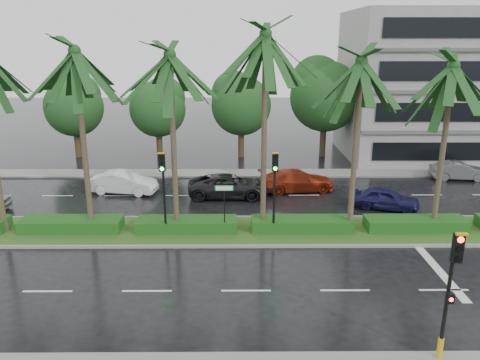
{
  "coord_description": "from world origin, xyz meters",
  "views": [
    {
      "loc": [
        -0.36,
        -21.74,
        9.73
      ],
      "look_at": [
        -0.2,
        1.5,
        2.71
      ],
      "focal_mm": 35.0,
      "sensor_mm": 36.0,
      "label": 1
    }
  ],
  "objects_px": {
    "car_white": "(124,183)",
    "car_darkgrey": "(229,186)",
    "car_red": "(297,180)",
    "signal_near": "(450,291)",
    "car_blue": "(386,198)",
    "car_grey": "(459,171)",
    "signal_median_left": "(163,182)",
    "street_sign": "(224,197)"
  },
  "relations": [
    {
      "from": "car_grey",
      "to": "car_white",
      "type": "bearing_deg",
      "value": 102.44
    },
    {
      "from": "signal_median_left",
      "to": "street_sign",
      "type": "relative_size",
      "value": 1.68
    },
    {
      "from": "car_white",
      "to": "car_red",
      "type": "height_order",
      "value": "car_red"
    },
    {
      "from": "car_blue",
      "to": "signal_median_left",
      "type": "bearing_deg",
      "value": 128.88
    },
    {
      "from": "car_darkgrey",
      "to": "car_grey",
      "type": "relative_size",
      "value": 1.32
    },
    {
      "from": "signal_median_left",
      "to": "street_sign",
      "type": "height_order",
      "value": "signal_median_left"
    },
    {
      "from": "car_grey",
      "to": "street_sign",
      "type": "bearing_deg",
      "value": 126.32
    },
    {
      "from": "car_white",
      "to": "car_darkgrey",
      "type": "relative_size",
      "value": 0.84
    },
    {
      "from": "car_darkgrey",
      "to": "car_blue",
      "type": "relative_size",
      "value": 1.35
    },
    {
      "from": "signal_near",
      "to": "car_white",
      "type": "relative_size",
      "value": 1.0
    },
    {
      "from": "street_sign",
      "to": "car_grey",
      "type": "relative_size",
      "value": 0.66
    },
    {
      "from": "car_red",
      "to": "car_grey",
      "type": "height_order",
      "value": "car_red"
    },
    {
      "from": "street_sign",
      "to": "car_white",
      "type": "distance_m",
      "value": 9.9
    },
    {
      "from": "car_red",
      "to": "car_blue",
      "type": "xyz_separation_m",
      "value": [
        4.9,
        -3.52,
        -0.07
      ]
    },
    {
      "from": "car_darkgrey",
      "to": "street_sign",
      "type": "bearing_deg",
      "value": 179.56
    },
    {
      "from": "car_white",
      "to": "signal_median_left",
      "type": "bearing_deg",
      "value": -143.5
    },
    {
      "from": "car_blue",
      "to": "car_red",
      "type": "bearing_deg",
      "value": 74.73
    },
    {
      "from": "car_white",
      "to": "car_darkgrey",
      "type": "height_order",
      "value": "car_darkgrey"
    },
    {
      "from": "car_white",
      "to": "car_blue",
      "type": "height_order",
      "value": "car_white"
    },
    {
      "from": "signal_near",
      "to": "car_blue",
      "type": "relative_size",
      "value": 1.14
    },
    {
      "from": "car_red",
      "to": "car_white",
      "type": "bearing_deg",
      "value": 82.96
    },
    {
      "from": "signal_median_left",
      "to": "car_red",
      "type": "bearing_deg",
      "value": 45.3
    },
    {
      "from": "signal_median_left",
      "to": "car_white",
      "type": "height_order",
      "value": "signal_median_left"
    },
    {
      "from": "signal_near",
      "to": "car_red",
      "type": "distance_m",
      "value": 17.63
    },
    {
      "from": "car_red",
      "to": "car_grey",
      "type": "distance_m",
      "value": 12.28
    },
    {
      "from": "car_grey",
      "to": "car_blue",
      "type": "bearing_deg",
      "value": 135.54
    },
    {
      "from": "street_sign",
      "to": "signal_near",
      "type": "bearing_deg",
      "value": -54.66
    },
    {
      "from": "street_sign",
      "to": "car_red",
      "type": "bearing_deg",
      "value": 58.46
    },
    {
      "from": "car_blue",
      "to": "car_grey",
      "type": "distance_m",
      "value": 9.34
    },
    {
      "from": "car_red",
      "to": "car_grey",
      "type": "xyz_separation_m",
      "value": [
        12.02,
        2.52,
        -0.08
      ]
    },
    {
      "from": "car_darkgrey",
      "to": "car_blue",
      "type": "xyz_separation_m",
      "value": [
        9.4,
        -2.32,
        -0.07
      ]
    },
    {
      "from": "signal_median_left",
      "to": "car_grey",
      "type": "distance_m",
      "value": 22.24
    },
    {
      "from": "street_sign",
      "to": "car_white",
      "type": "bearing_deg",
      "value": 133.92
    },
    {
      "from": "signal_near",
      "to": "signal_median_left",
      "type": "xyz_separation_m",
      "value": [
        -10.0,
        9.69,
        0.49
      ]
    },
    {
      "from": "signal_near",
      "to": "car_grey",
      "type": "xyz_separation_m",
      "value": [
        9.62,
        19.89,
        -1.86
      ]
    },
    {
      "from": "car_blue",
      "to": "car_grey",
      "type": "relative_size",
      "value": 0.98
    },
    {
      "from": "signal_median_left",
      "to": "car_blue",
      "type": "relative_size",
      "value": 1.14
    },
    {
      "from": "car_darkgrey",
      "to": "car_grey",
      "type": "distance_m",
      "value": 16.93
    },
    {
      "from": "signal_median_left",
      "to": "car_grey",
      "type": "bearing_deg",
      "value": 27.47
    },
    {
      "from": "signal_near",
      "to": "car_red",
      "type": "height_order",
      "value": "signal_near"
    },
    {
      "from": "car_red",
      "to": "signal_near",
      "type": "bearing_deg",
      "value": 178.58
    },
    {
      "from": "signal_median_left",
      "to": "car_darkgrey",
      "type": "xyz_separation_m",
      "value": [
        3.1,
        6.48,
        -2.28
      ]
    }
  ]
}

